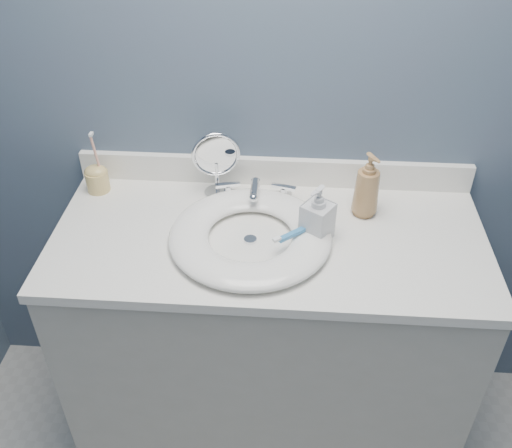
# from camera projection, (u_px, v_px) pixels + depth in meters

# --- Properties ---
(back_wall) EXTENTS (2.20, 0.02, 2.40)m
(back_wall) POSITION_uv_depth(u_px,v_px,m) (275.00, 87.00, 1.62)
(back_wall) COLOR #495B6D
(back_wall) RESTS_ON ground
(vanity_cabinet) EXTENTS (1.20, 0.55, 0.85)m
(vanity_cabinet) POSITION_uv_depth(u_px,v_px,m) (267.00, 343.00, 1.88)
(vanity_cabinet) COLOR #B7B3A8
(vanity_cabinet) RESTS_ON ground
(countertop) EXTENTS (1.22, 0.57, 0.03)m
(countertop) POSITION_uv_depth(u_px,v_px,m) (269.00, 239.00, 1.61)
(countertop) COLOR white
(countertop) RESTS_ON vanity_cabinet
(backsplash) EXTENTS (1.22, 0.02, 0.09)m
(backsplash) POSITION_uv_depth(u_px,v_px,m) (273.00, 171.00, 1.78)
(backsplash) COLOR white
(backsplash) RESTS_ON countertop
(basin) EXTENTS (0.45, 0.45, 0.04)m
(basin) POSITION_uv_depth(u_px,v_px,m) (250.00, 236.00, 1.57)
(basin) COLOR white
(basin) RESTS_ON countertop
(drain) EXTENTS (0.04, 0.04, 0.01)m
(drain) POSITION_uv_depth(u_px,v_px,m) (250.00, 240.00, 1.58)
(drain) COLOR silver
(drain) RESTS_ON countertop
(faucet) EXTENTS (0.25, 0.13, 0.07)m
(faucet) POSITION_uv_depth(u_px,v_px,m) (255.00, 193.00, 1.72)
(faucet) COLOR silver
(faucet) RESTS_ON countertop
(makeup_mirror) EXTENTS (0.14, 0.08, 0.21)m
(makeup_mirror) POSITION_uv_depth(u_px,v_px,m) (216.00, 162.00, 1.69)
(makeup_mirror) COLOR silver
(makeup_mirror) RESTS_ON countertop
(soap_bottle_amber) EXTENTS (0.10, 0.10, 0.20)m
(soap_bottle_amber) POSITION_uv_depth(u_px,v_px,m) (367.00, 185.00, 1.62)
(soap_bottle_amber) COLOR #9D7447
(soap_bottle_amber) RESTS_ON countertop
(soap_bottle_clear) EXTENTS (0.11, 0.11, 0.17)m
(soap_bottle_clear) POSITION_uv_depth(u_px,v_px,m) (318.00, 213.00, 1.54)
(soap_bottle_clear) COLOR silver
(soap_bottle_clear) RESTS_ON countertop
(toothbrush_holder) EXTENTS (0.07, 0.07, 0.20)m
(toothbrush_holder) POSITION_uv_depth(u_px,v_px,m) (97.00, 177.00, 1.75)
(toothbrush_holder) COLOR #D6B76B
(toothbrush_holder) RESTS_ON countertop
(toothbrush_lying) EXTENTS (0.14, 0.12, 0.02)m
(toothbrush_lying) POSITION_uv_depth(u_px,v_px,m) (300.00, 231.00, 1.54)
(toothbrush_lying) COLOR teal
(toothbrush_lying) RESTS_ON basin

